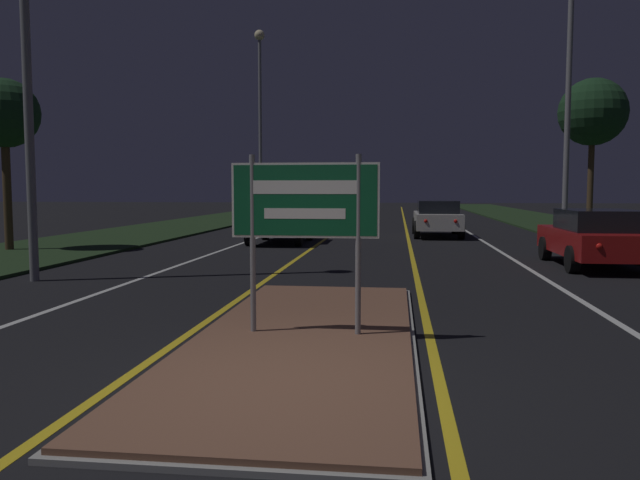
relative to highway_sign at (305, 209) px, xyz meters
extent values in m
plane|color=black|center=(0.00, -1.94, -1.63)|extent=(160.00, 160.00, 0.00)
cube|color=#999993|center=(0.00, 0.00, -1.61)|extent=(2.71, 7.42, 0.05)
cube|color=brown|center=(0.00, 0.00, -1.58)|extent=(2.59, 7.30, 0.10)
cube|color=#1E3319|center=(-9.50, 18.06, -1.59)|extent=(5.00, 100.00, 0.08)
cube|color=#1E3319|center=(9.50, 18.06, -1.59)|extent=(5.00, 100.00, 0.08)
cube|color=gold|center=(-1.54, 23.06, -1.63)|extent=(0.12, 70.00, 0.01)
cube|color=gold|center=(1.54, 23.06, -1.63)|extent=(0.12, 70.00, 0.01)
cube|color=silver|center=(-4.20, 23.06, -1.63)|extent=(0.12, 70.00, 0.01)
cube|color=silver|center=(4.20, 23.06, -1.63)|extent=(0.12, 70.00, 0.01)
cube|color=silver|center=(-7.20, 23.06, -1.63)|extent=(0.10, 70.00, 0.01)
cube|color=silver|center=(7.20, 23.06, -1.63)|extent=(0.10, 70.00, 0.01)
cylinder|color=gray|center=(-0.65, 0.00, -0.43)|extent=(0.07, 0.07, 2.19)
cylinder|color=gray|center=(0.65, 0.00, -0.43)|extent=(0.07, 0.07, 2.19)
cube|color=#0F512D|center=(0.00, 0.00, 0.11)|extent=(1.82, 0.04, 0.91)
cube|color=white|center=(0.00, -0.02, 0.11)|extent=(1.82, 0.00, 0.91)
cube|color=#0F512D|center=(0.00, -0.02, 0.11)|extent=(1.76, 0.01, 0.86)
cube|color=white|center=(0.00, -0.02, 0.27)|extent=(1.27, 0.01, 0.16)
cube|color=white|center=(0.00, -0.02, -0.05)|extent=(1.00, 0.01, 0.13)
cylinder|color=gray|center=(-6.22, 4.28, 3.20)|extent=(0.18, 0.18, 9.66)
cylinder|color=gray|center=(-6.49, 26.82, 3.43)|extent=(0.18, 0.18, 10.13)
sphere|color=beige|center=(-6.49, 26.82, 8.67)|extent=(0.57, 0.57, 0.57)
cylinder|color=gray|center=(6.57, 13.75, 3.65)|extent=(0.18, 0.18, 10.56)
cube|color=maroon|center=(5.90, 8.16, -1.03)|extent=(1.85, 4.20, 0.59)
cube|color=black|center=(5.90, 7.91, -0.49)|extent=(1.63, 2.18, 0.49)
sphere|color=red|center=(5.32, 6.08, -0.95)|extent=(0.14, 0.14, 0.14)
cylinder|color=black|center=(5.01, 9.46, -1.32)|extent=(0.22, 0.62, 0.62)
cylinder|color=black|center=(6.78, 9.46, -1.32)|extent=(0.22, 0.62, 0.62)
cylinder|color=black|center=(5.01, 6.86, -1.32)|extent=(0.22, 0.62, 0.62)
cube|color=silver|center=(2.68, 17.46, -0.99)|extent=(1.71, 4.36, 0.60)
cube|color=black|center=(2.68, 17.20, -0.45)|extent=(1.51, 2.27, 0.48)
sphere|color=red|center=(2.15, 15.30, -0.91)|extent=(0.14, 0.14, 0.14)
sphere|color=red|center=(3.21, 15.30, -0.91)|extent=(0.14, 0.14, 0.14)
cylinder|color=black|center=(1.86, 18.82, -1.29)|extent=(0.22, 0.69, 0.69)
cylinder|color=black|center=(3.50, 18.82, -1.29)|extent=(0.22, 0.69, 0.69)
cylinder|color=black|center=(1.86, 16.11, -1.29)|extent=(0.22, 0.69, 0.69)
cylinder|color=black|center=(3.50, 16.11, -1.29)|extent=(0.22, 0.69, 0.69)
cube|color=#B7B7BC|center=(-2.89, 13.80, -0.99)|extent=(1.74, 4.04, 0.62)
cube|color=black|center=(-2.89, 14.04, -0.41)|extent=(1.53, 2.10, 0.52)
sphere|color=white|center=(-3.43, 11.80, -0.91)|extent=(0.14, 0.14, 0.14)
sphere|color=white|center=(-2.35, 11.80, -0.91)|extent=(0.14, 0.14, 0.14)
cylinder|color=black|center=(-3.72, 12.55, -1.29)|extent=(0.22, 0.67, 0.67)
cylinder|color=black|center=(-2.06, 12.55, -1.29)|extent=(0.22, 0.67, 0.67)
cylinder|color=black|center=(-3.72, 15.05, -1.29)|extent=(0.22, 0.67, 0.67)
cylinder|color=black|center=(-2.06, 15.05, -1.29)|extent=(0.22, 0.67, 0.67)
cube|color=silver|center=(-5.51, 27.20, -0.96)|extent=(1.77, 4.17, 0.68)
cube|color=black|center=(-5.51, 27.45, -0.39)|extent=(1.55, 2.17, 0.47)
sphere|color=white|center=(-6.06, 25.13, -0.88)|extent=(0.14, 0.14, 0.14)
sphere|color=white|center=(-4.96, 25.13, -0.88)|extent=(0.14, 0.14, 0.14)
cylinder|color=black|center=(-6.35, 25.91, -1.30)|extent=(0.22, 0.66, 0.66)
cylinder|color=black|center=(-4.67, 25.91, -1.30)|extent=(0.22, 0.66, 0.66)
cylinder|color=black|center=(-6.35, 28.50, -1.30)|extent=(0.22, 0.66, 0.66)
cylinder|color=black|center=(-4.67, 28.50, -1.30)|extent=(0.22, 0.66, 0.66)
cylinder|color=#4C3823|center=(-10.34, 9.67, 0.23)|extent=(0.24, 0.24, 3.56)
sphere|color=#19381E|center=(-10.34, 9.67, 2.46)|extent=(2.02, 2.02, 2.02)
cylinder|color=#4C3823|center=(8.95, 19.19, 0.60)|extent=(0.24, 0.24, 4.29)
sphere|color=#19381E|center=(8.95, 19.19, 3.35)|extent=(2.71, 2.71, 2.71)
camera|label=1|loc=(1.12, -7.52, 0.24)|focal=35.00mm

